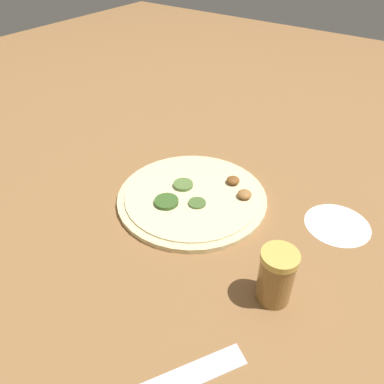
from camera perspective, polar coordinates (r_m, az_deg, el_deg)
ground_plane at (r=0.83m, az=0.00°, el=-1.16°), size 3.00×3.00×0.00m
pizza at (r=0.82m, az=0.06°, el=-0.73°), size 0.33×0.33×0.03m
spice_jar at (r=0.62m, az=12.70°, el=-12.38°), size 0.06×0.06×0.10m
flour_patch at (r=0.82m, az=21.26°, el=-4.66°), size 0.13×0.13×0.00m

